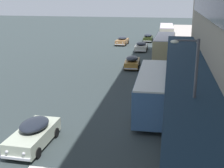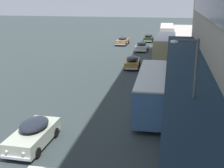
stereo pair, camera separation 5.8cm
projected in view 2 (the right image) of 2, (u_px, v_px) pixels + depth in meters
name	position (u px, v px, depth m)	size (l,w,h in m)	color
transit_bus_kerbside_front	(153.00, 89.00, 24.75)	(2.77, 10.06, 3.10)	#406798
transit_bus_kerbside_rear	(165.00, 46.00, 43.80)	(3.08, 10.12, 3.39)	tan
transit_bus_kerbside_far	(167.00, 33.00, 58.62)	(2.83, 10.37, 3.34)	beige
sedan_far_back	(149.00, 38.00, 61.22)	(1.85, 4.61, 1.52)	#273215
sedan_lead_mid	(33.00, 133.00, 19.18)	(2.09, 4.72, 1.62)	beige
sedan_oncoming_rear	(142.00, 46.00, 51.08)	(2.01, 4.48, 1.48)	beige
sedan_lead_near	(132.00, 62.00, 39.31)	(1.98, 4.39, 1.56)	olive
sedan_trailing_mid	(123.00, 41.00, 57.23)	(2.11, 4.57, 1.48)	#9E6D3E
street_lamp	(191.00, 91.00, 16.68)	(1.50, 0.28, 6.70)	#4C4C51
fire_hydrant	(185.00, 111.00, 23.73)	(0.20, 0.40, 0.70)	red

